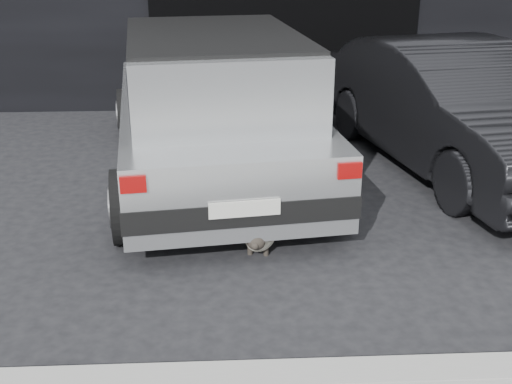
{
  "coord_description": "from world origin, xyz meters",
  "views": [
    {
      "loc": [
        0.09,
        -5.77,
        2.61
      ],
      "look_at": [
        0.33,
        -0.94,
        0.62
      ],
      "focal_mm": 45.0,
      "sensor_mm": 36.0,
      "label": 1
    }
  ],
  "objects_px": {
    "silver_hatchback": "(213,100)",
    "cat_siamese": "(260,235)",
    "cat_white": "(223,219)",
    "second_car": "(453,107)"
  },
  "relations": [
    {
      "from": "silver_hatchback",
      "to": "cat_siamese",
      "type": "relative_size",
      "value": 5.62
    },
    {
      "from": "cat_siamese",
      "to": "silver_hatchback",
      "type": "bearing_deg",
      "value": -66.27
    },
    {
      "from": "silver_hatchback",
      "to": "cat_white",
      "type": "height_order",
      "value": "silver_hatchback"
    },
    {
      "from": "cat_white",
      "to": "second_car",
      "type": "bearing_deg",
      "value": 132.26
    },
    {
      "from": "silver_hatchback",
      "to": "cat_white",
      "type": "relative_size",
      "value": 6.43
    },
    {
      "from": "silver_hatchback",
      "to": "cat_siamese",
      "type": "bearing_deg",
      "value": -84.45
    },
    {
      "from": "second_car",
      "to": "cat_siamese",
      "type": "distance_m",
      "value": 3.15
    },
    {
      "from": "cat_white",
      "to": "cat_siamese",
      "type": "bearing_deg",
      "value": 57.55
    },
    {
      "from": "silver_hatchback",
      "to": "cat_siamese",
      "type": "distance_m",
      "value": 1.98
    },
    {
      "from": "silver_hatchback",
      "to": "second_car",
      "type": "height_order",
      "value": "silver_hatchback"
    }
  ]
}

